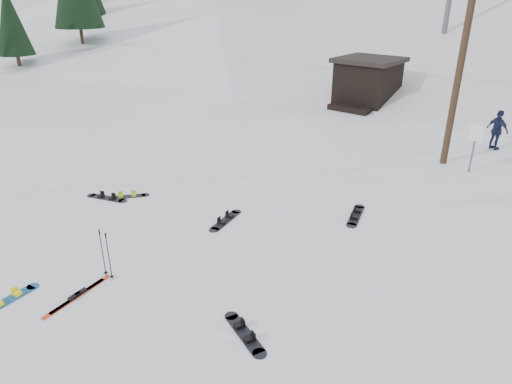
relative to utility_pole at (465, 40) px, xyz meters
The scene contains 15 objects.
ground 14.90m from the utility_pole, 98.13° to the right, with size 200.00×200.00×0.00m, color white.
ridge_left 53.35m from the utility_pole, 138.18° to the left, with size 34.00×85.00×38.00m, color white.
treeline_left 44.65m from the utility_pole, 144.16° to the left, with size 20.00×64.00×10.00m, color black, non-canonical shape.
utility_pole is the anchor object (origin of this frame).
trail_sign 3.60m from the utility_pole, 21.04° to the right, with size 0.50×0.09×1.85m.
lift_hut 10.40m from the utility_pole, 135.24° to the left, with size 3.40×4.10×2.75m.
hero_snowboard 16.40m from the utility_pole, 106.47° to the right, with size 0.43×1.47×0.10m.
hero_skis 15.15m from the utility_pole, 103.65° to the right, with size 0.40×1.84×0.10m.
ski_poles 14.16m from the utility_pole, 105.04° to the right, with size 0.34×0.09×1.25m.
board_scatter_a 13.71m from the utility_pole, 125.32° to the right, with size 1.47×0.69×0.11m.
board_scatter_b 10.82m from the utility_pole, 109.86° to the right, with size 0.57×1.58×0.11m.
board_scatter_c 13.09m from the utility_pole, 125.06° to the right, with size 0.97×1.20×0.10m.
board_scatter_d 13.38m from the utility_pole, 88.48° to the right, with size 1.44×0.75×0.11m.
board_scatter_f 7.94m from the utility_pole, 94.03° to the right, with size 0.72×1.60×0.12m.
skier_navy 5.04m from the utility_pole, 70.48° to the left, with size 1.00×0.42×1.71m, color #1B2245.
Camera 1 is at (7.10, -3.97, 6.39)m, focal length 32.00 mm.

